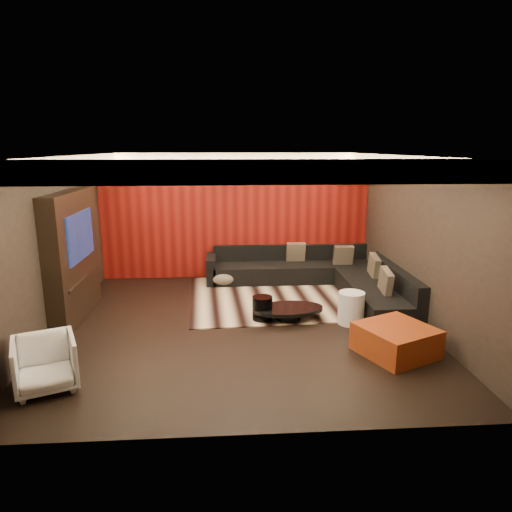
{
  "coord_description": "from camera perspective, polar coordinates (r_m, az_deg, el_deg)",
  "views": [
    {
      "loc": [
        -0.23,
        -7.18,
        2.92
      ],
      "look_at": [
        0.3,
        0.6,
        1.05
      ],
      "focal_mm": 32.0,
      "sensor_mm": 36.0,
      "label": 1
    }
  ],
  "objects": [
    {
      "name": "wall_left",
      "position": [
        7.85,
        -24.57,
        1.08
      ],
      "size": [
        0.02,
        6.0,
        2.8
      ],
      "primitive_type": "cube",
      "color": "black",
      "rests_on": "ground"
    },
    {
      "name": "ceiling",
      "position": [
        7.18,
        -2.11,
        12.6
      ],
      "size": [
        6.0,
        6.0,
        0.02
      ],
      "primitive_type": "cube",
      "color": "silver",
      "rests_on": "ground"
    },
    {
      "name": "soffit_back",
      "position": [
        9.88,
        -2.63,
        12.15
      ],
      "size": [
        6.0,
        0.6,
        0.22
      ],
      "primitive_type": "cube",
      "color": "silver",
      "rests_on": "ground"
    },
    {
      "name": "cove_front",
      "position": [
        4.83,
        -1.17,
        9.67
      ],
      "size": [
        4.8,
        0.08,
        0.04
      ],
      "primitive_type": "cube",
      "color": "#FFD899",
      "rests_on": "ground"
    },
    {
      "name": "white_side_table",
      "position": [
        7.9,
        11.8,
        -6.37
      ],
      "size": [
        0.57,
        0.57,
        0.55
      ],
      "primitive_type": "cylinder",
      "rotation": [
        0.0,
        0.0,
        0.37
      ],
      "color": "silver",
      "rests_on": "floor"
    },
    {
      "name": "tv_surround",
      "position": [
        8.41,
        -21.95,
        -0.01
      ],
      "size": [
        0.3,
        2.0,
        2.2
      ],
      "primitive_type": "cube",
      "color": "black",
      "rests_on": "ground"
    },
    {
      "name": "throw_pillows",
      "position": [
        9.49,
        11.28,
        -0.8
      ],
      "size": [
        1.63,
        2.76,
        0.5
      ],
      "color": "tan",
      "rests_on": "sectional_sofa"
    },
    {
      "name": "tv_shelf",
      "position": [
        8.45,
        -20.68,
        -2.63
      ],
      "size": [
        0.04,
        1.6,
        0.04
      ],
      "primitive_type": "cube",
      "color": "black",
      "rests_on": "ground"
    },
    {
      "name": "wall_back",
      "position": [
        10.3,
        -2.59,
        5.0
      ],
      "size": [
        6.0,
        0.02,
        2.8
      ],
      "primitive_type": "cube",
      "color": "black",
      "rests_on": "ground"
    },
    {
      "name": "coffee_table",
      "position": [
        7.96,
        4.04,
        -7.11
      ],
      "size": [
        1.31,
        1.31,
        0.2
      ],
      "primitive_type": "cylinder",
      "rotation": [
        0.0,
        0.0,
        0.08
      ],
      "color": "black",
      "rests_on": "rug"
    },
    {
      "name": "drum_stool",
      "position": [
        7.88,
        0.8,
        -6.52
      ],
      "size": [
        0.43,
        0.43,
        0.41
      ],
      "primitive_type": "cylinder",
      "rotation": [
        0.0,
        0.0,
        0.28
      ],
      "color": "black",
      "rests_on": "rug"
    },
    {
      "name": "rug",
      "position": [
        9.2,
        4.37,
        -4.99
      ],
      "size": [
        4.16,
        3.22,
        0.02
      ],
      "primitive_type": "cube",
      "rotation": [
        0.0,
        0.0,
        0.06
      ],
      "color": "beige",
      "rests_on": "floor"
    },
    {
      "name": "cove_right",
      "position": [
        7.64,
        16.21,
        10.56
      ],
      "size": [
        0.08,
        4.8,
        0.04
      ],
      "primitive_type": "cube",
      "color": "#FFD899",
      "rests_on": "ground"
    },
    {
      "name": "wall_right",
      "position": [
        8.02,
        20.02,
        1.74
      ],
      "size": [
        0.02,
        6.0,
        2.8
      ],
      "primitive_type": "cube",
      "color": "black",
      "rests_on": "ground"
    },
    {
      "name": "soffit_left",
      "position": [
        7.59,
        -23.3,
        10.68
      ],
      "size": [
        0.6,
        4.8,
        0.22
      ],
      "primitive_type": "cube",
      "color": "silver",
      "rests_on": "ground"
    },
    {
      "name": "floor",
      "position": [
        7.76,
        -1.93,
        -8.71
      ],
      "size": [
        6.0,
        6.0,
        0.02
      ],
      "primitive_type": "cube",
      "color": "black",
      "rests_on": "ground"
    },
    {
      "name": "red_feature_wall",
      "position": [
        10.26,
        -2.58,
        4.96
      ],
      "size": [
        5.98,
        0.05,
        2.78
      ],
      "primitive_type": "cube",
      "color": "#6B0C0A",
      "rests_on": "ground"
    },
    {
      "name": "soffit_right",
      "position": [
        7.76,
        18.66,
        11.1
      ],
      "size": [
        0.6,
        4.8,
        0.22
      ],
      "primitive_type": "cube",
      "color": "silver",
      "rests_on": "ground"
    },
    {
      "name": "cove_back",
      "position": [
        9.55,
        -2.57,
        11.56
      ],
      "size": [
        4.8,
        0.08,
        0.04
      ],
      "primitive_type": "cube",
      "color": "#FFD899",
      "rests_on": "ground"
    },
    {
      "name": "tv_screen",
      "position": [
        8.29,
        -21.11,
        2.36
      ],
      "size": [
        0.04,
        1.3,
        0.8
      ],
      "primitive_type": "cube",
      "color": "black",
      "rests_on": "ground"
    },
    {
      "name": "striped_pouf",
      "position": [
        9.87,
        -4.12,
        -2.64
      ],
      "size": [
        0.64,
        0.64,
        0.33
      ],
      "primitive_type": "ellipsoid",
      "rotation": [
        0.0,
        0.0,
        -0.07
      ],
      "color": "beige",
      "rests_on": "rug"
    },
    {
      "name": "armchair",
      "position": [
        6.3,
        -24.86,
        -12.12
      ],
      "size": [
        0.93,
        0.95,
        0.66
      ],
      "primitive_type": "imported",
      "rotation": [
        0.0,
        0.0,
        0.39
      ],
      "color": "white",
      "rests_on": "floor"
    },
    {
      "name": "cove_left",
      "position": [
        7.49,
        -20.75,
        10.18
      ],
      "size": [
        0.08,
        4.8,
        0.04
      ],
      "primitive_type": "cube",
      "color": "#FFD899",
      "rests_on": "ground"
    },
    {
      "name": "orange_ottoman",
      "position": [
        6.97,
        17.08,
        -10.03
      ],
      "size": [
        1.24,
        1.24,
        0.42
      ],
      "primitive_type": "cube",
      "rotation": [
        0.0,
        0.0,
        0.43
      ],
      "color": "maroon",
      "rests_on": "floor"
    },
    {
      "name": "sectional_sofa",
      "position": [
        9.63,
        8.04,
        -2.67
      ],
      "size": [
        3.65,
        3.5,
        0.75
      ],
      "color": "black",
      "rests_on": "floor"
    },
    {
      "name": "soffit_front",
      "position": [
        4.49,
        -0.96,
        10.53
      ],
      "size": [
        6.0,
        0.6,
        0.22
      ],
      "primitive_type": "cube",
      "color": "silver",
      "rests_on": "ground"
    }
  ]
}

